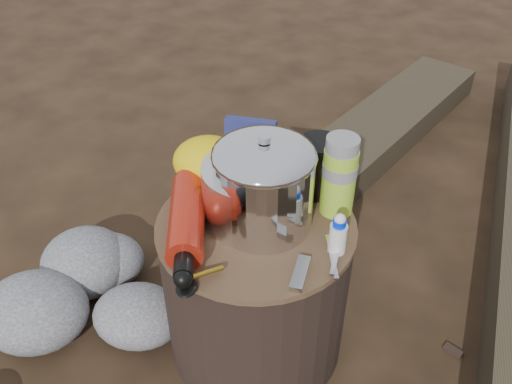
# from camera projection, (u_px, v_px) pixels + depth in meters

# --- Properties ---
(ground) EXTENTS (60.00, 60.00, 0.00)m
(ground) POSITION_uv_depth(u_px,v_px,m) (256.00, 339.00, 1.42)
(ground) COLOR #2E2014
(ground) RESTS_ON ground
(stump) EXTENTS (0.43, 0.43, 0.39)m
(stump) POSITION_uv_depth(u_px,v_px,m) (256.00, 287.00, 1.30)
(stump) COLOR black
(stump) RESTS_ON ground
(rock_ring) EXTENTS (0.39, 0.85, 0.17)m
(rock_ring) POSITION_uv_depth(u_px,v_px,m) (49.00, 365.00, 1.26)
(rock_ring) COLOR slate
(rock_ring) RESTS_ON ground
(log_small) EXTENTS (0.89, 1.28, 0.11)m
(log_small) POSITION_uv_depth(u_px,v_px,m) (372.00, 137.00, 2.09)
(log_small) COLOR #312A1D
(log_small) RESTS_ON ground
(foil_windscreen) EXTENTS (0.21, 0.21, 0.13)m
(foil_windscreen) POSITION_uv_depth(u_px,v_px,m) (254.00, 192.00, 1.16)
(foil_windscreen) COLOR white
(foil_windscreen) RESTS_ON stump
(camping_pot) EXTENTS (0.20, 0.20, 0.20)m
(camping_pot) POSITION_uv_depth(u_px,v_px,m) (264.00, 184.00, 1.12)
(camping_pot) COLOR silver
(camping_pot) RESTS_ON stump
(fuel_bottle) EXTENTS (0.14, 0.32, 0.07)m
(fuel_bottle) POSITION_uv_depth(u_px,v_px,m) (187.00, 218.00, 1.14)
(fuel_bottle) COLOR #A82011
(fuel_bottle) RESTS_ON stump
(thermos) EXTENTS (0.07, 0.07, 0.18)m
(thermos) POSITION_uv_depth(u_px,v_px,m) (339.00, 176.00, 1.16)
(thermos) COLOR #9DC82F
(thermos) RESTS_ON stump
(travel_mug) EXTENTS (0.09, 0.09, 0.13)m
(travel_mug) POSITION_uv_depth(u_px,v_px,m) (319.00, 167.00, 1.23)
(travel_mug) COLOR black
(travel_mug) RESTS_ON stump
(stuff_sack) EXTENTS (0.17, 0.14, 0.12)m
(stuff_sack) POSITION_uv_depth(u_px,v_px,m) (210.00, 162.00, 1.26)
(stuff_sack) COLOR #DCBD09
(stuff_sack) RESTS_ON stump
(food_pouch) EXTENTS (0.12, 0.03, 0.15)m
(food_pouch) POSITION_uv_depth(u_px,v_px,m) (250.00, 149.00, 1.28)
(food_pouch) COLOR navy
(food_pouch) RESTS_ON stump
(multitool) EXTENTS (0.04, 0.09, 0.01)m
(multitool) POSITION_uv_depth(u_px,v_px,m) (300.00, 273.00, 1.06)
(multitool) COLOR #B0B0B5
(multitool) RESTS_ON stump
(pot_grabber) EXTENTS (0.04, 0.12, 0.01)m
(pot_grabber) POSITION_uv_depth(u_px,v_px,m) (332.00, 255.00, 1.10)
(pot_grabber) COLOR #B0B0B5
(pot_grabber) RESTS_ON stump
(spork) EXTENTS (0.08, 0.16, 0.01)m
(spork) POSITION_uv_depth(u_px,v_px,m) (184.00, 260.00, 1.09)
(spork) COLOR black
(spork) RESTS_ON stump
(squeeze_bottle) EXTENTS (0.04, 0.04, 0.08)m
(squeeze_bottle) POSITION_uv_depth(u_px,v_px,m) (338.00, 235.00, 1.09)
(squeeze_bottle) COLOR silver
(squeeze_bottle) RESTS_ON stump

